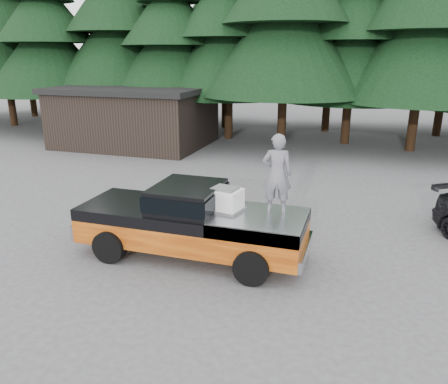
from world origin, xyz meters
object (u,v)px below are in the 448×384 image
(pickup_truck, at_px, (192,232))
(utility_building, at_px, (135,116))
(air_compressor, at_px, (225,200))
(man_on_bed, at_px, (277,174))

(pickup_truck, bearing_deg, utility_building, 123.94)
(air_compressor, bearing_deg, pickup_truck, -163.78)
(pickup_truck, height_order, utility_building, utility_building)
(man_on_bed, xyz_separation_m, utility_building, (-10.62, 12.30, -0.65))
(pickup_truck, height_order, air_compressor, air_compressor)
(air_compressor, bearing_deg, utility_building, 138.04)
(utility_building, bearing_deg, air_compressor, -53.23)
(man_on_bed, bearing_deg, utility_building, -59.55)
(pickup_truck, xyz_separation_m, air_compressor, (0.88, 0.08, 0.93))
(air_compressor, relative_size, utility_building, 0.09)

